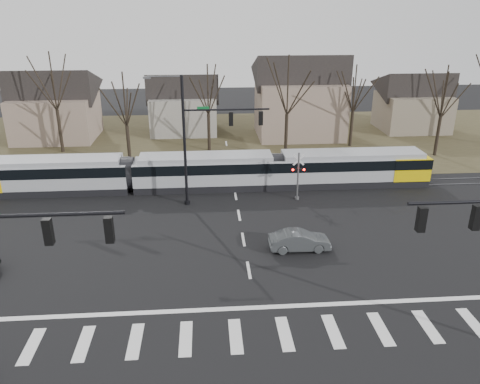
{
  "coord_description": "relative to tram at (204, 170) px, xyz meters",
  "views": [
    {
      "loc": [
        -2.38,
        -22.36,
        14.85
      ],
      "look_at": [
        0.0,
        9.0,
        2.3
      ],
      "focal_mm": 35.0,
      "sensor_mm": 36.0,
      "label": 1
    }
  ],
  "objects": [
    {
      "name": "stop_line",
      "position": [
        2.58,
        -17.8,
        -1.63
      ],
      "size": [
        28.0,
        0.35,
        0.01
      ],
      "primitive_type": "cube",
      "color": "silver",
      "rests_on": "ground"
    },
    {
      "name": "signal_pole_far",
      "position": [
        0.18,
        -3.5,
        4.07
      ],
      "size": [
        9.28,
        0.44,
        10.2
      ],
      "color": "black",
      "rests_on": "ground"
    },
    {
      "name": "house_b",
      "position": [
        -2.42,
        20.0,
        2.34
      ],
      "size": [
        8.64,
        7.56,
        7.65
      ],
      "color": "gray",
      "rests_on": "ground"
    },
    {
      "name": "grass_verge",
      "position": [
        2.58,
        16.0,
        -1.63
      ],
      "size": [
        140.0,
        28.0,
        0.01
      ],
      "primitive_type": "cube",
      "color": "#38331E",
      "rests_on": "ground"
    },
    {
      "name": "tree_row",
      "position": [
        4.58,
        10.0,
        3.37
      ],
      "size": [
        59.2,
        7.2,
        10.0
      ],
      "color": "black",
      "rests_on": "ground"
    },
    {
      "name": "house_a",
      "position": [
        -17.42,
        18.0,
        2.83
      ],
      "size": [
        9.72,
        8.64,
        8.6
      ],
      "color": "#7F6B5C",
      "rests_on": "ground"
    },
    {
      "name": "rail_pair",
      "position": [
        2.58,
        -0.2,
        -1.6
      ],
      "size": [
        90.0,
        1.52,
        0.06
      ],
      "color": "#59595E",
      "rests_on": "ground"
    },
    {
      "name": "signal_pole_near_left",
      "position": [
        -7.82,
        -22.0,
        4.07
      ],
      "size": [
        9.28,
        0.44,
        10.2
      ],
      "color": "black",
      "rests_on": "ground"
    },
    {
      "name": "sedan",
      "position": [
        6.11,
        -11.68,
        -0.98
      ],
      "size": [
        1.44,
        3.99,
        1.31
      ],
      "primitive_type": "imported",
      "rotation": [
        0.0,
        0.0,
        1.58
      ],
      "color": "#3F4345",
      "rests_on": "ground"
    },
    {
      "name": "lane_dashes",
      "position": [
        2.58,
        -0.0,
        -1.63
      ],
      "size": [
        0.18,
        30.0,
        0.01
      ],
      "color": "silver",
      "rests_on": "ground"
    },
    {
      "name": "house_c",
      "position": [
        11.58,
        17.0,
        3.6
      ],
      "size": [
        10.8,
        8.64,
        10.1
      ],
      "color": "#7F6B5C",
      "rests_on": "ground"
    },
    {
      "name": "crosswalk",
      "position": [
        2.58,
        -20.0,
        -1.63
      ],
      "size": [
        27.0,
        2.6,
        0.01
      ],
      "color": "silver",
      "rests_on": "ground"
    },
    {
      "name": "house_d",
      "position": [
        26.58,
        19.0,
        2.34
      ],
      "size": [
        8.64,
        7.56,
        7.65
      ],
      "color": "#6E6351",
      "rests_on": "ground"
    },
    {
      "name": "ground",
      "position": [
        2.58,
        -16.0,
        -1.63
      ],
      "size": [
        140.0,
        140.0,
        0.0
      ],
      "primitive_type": "plane",
      "color": "black"
    },
    {
      "name": "rail_crossing_signal",
      "position": [
        7.58,
        -3.21,
        0.25
      ],
      "size": [
        1.08,
        0.36,
        4.0
      ],
      "color": "#59595B",
      "rests_on": "ground"
    },
    {
      "name": "tram",
      "position": [
        0.0,
        0.0,
        0.0
      ],
      "size": [
        39.52,
        2.93,
        3.0
      ],
      "color": "gray",
      "rests_on": "ground"
    }
  ]
}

